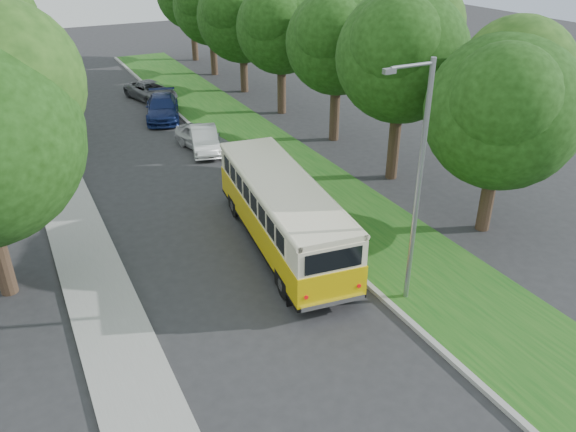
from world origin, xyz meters
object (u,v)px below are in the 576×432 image
lamppost_near (417,181)px  lamppost_far (37,83)px  car_silver (203,138)px  car_white (204,139)px  vintage_bus (282,214)px  car_blue (162,108)px  car_grey (151,91)px

lamppost_near → lamppost_far: (-8.91, 18.50, -0.25)m
car_silver → car_white: size_ratio=1.01×
car_silver → lamppost_far: bearing=151.1°
lamppost_near → lamppost_far: lamppost_near is taller
car_silver → car_white: (0.00, -0.22, -0.03)m
vintage_bus → car_silver: vintage_bus is taller
lamppost_near → car_blue: 23.20m
car_silver → car_blue: car_blue is taller
car_silver → car_blue: 6.45m
car_blue → car_grey: (0.45, 4.56, -0.07)m
lamppost_far → car_blue: lamppost_far is taller
car_grey → vintage_bus: bearing=-107.4°
car_blue → car_grey: 4.58m
lamppost_near → car_grey: (-1.21, 27.41, -3.72)m
lamppost_near → car_silver: lamppost_near is taller
lamppost_far → car_grey: bearing=49.2°
car_blue → car_grey: size_ratio=1.06×
vintage_bus → car_blue: bearing=95.9°
vintage_bus → lamppost_far: bearing=124.1°
lamppost_near → car_white: size_ratio=2.02×
vintage_bus → car_grey: (0.82, 22.43, -0.78)m
vintage_bus → car_grey: 22.46m
car_blue → car_grey: bearing=100.2°
lamppost_near → car_blue: lamppost_near is taller
lamppost_far → car_silver: bearing=-15.2°
lamppost_near → car_white: (-1.21, 16.20, -3.72)m
lamppost_far → vintage_bus: bearing=-63.0°
lamppost_near → car_grey: bearing=92.5°
lamppost_far → car_white: 8.75m
lamppost_near → car_grey: lamppost_near is taller
car_white → car_blue: car_blue is taller
lamppost_near → car_white: bearing=94.3°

